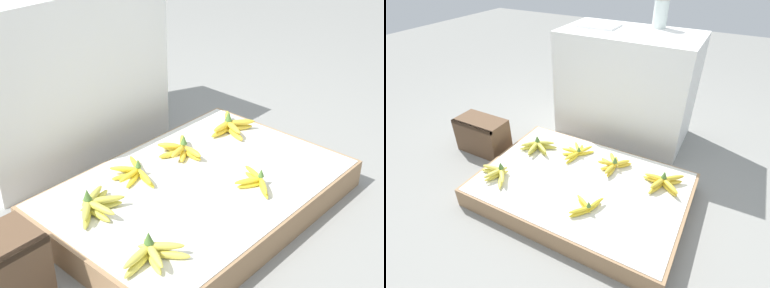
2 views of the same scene
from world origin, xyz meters
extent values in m
plane|color=gray|center=(0.00, 0.00, 0.00)|extent=(10.00, 10.00, 0.00)
cube|color=#997551|center=(0.00, 0.00, 0.06)|extent=(1.28, 0.87, 0.13)
cube|color=silver|center=(0.00, 0.00, 0.13)|extent=(1.24, 0.84, 0.00)
cube|color=white|center=(-0.07, 0.89, 0.42)|extent=(1.02, 0.56, 0.84)
ellipsoid|color=#DBCC4C|center=(-0.54, -0.21, 0.15)|extent=(0.17, 0.06, 0.03)
ellipsoid|color=#DBCC4C|center=(-0.49, -0.23, 0.15)|extent=(0.10, 0.16, 0.03)
ellipsoid|color=#DBCC4C|center=(-0.44, -0.24, 0.15)|extent=(0.12, 0.15, 0.03)
ellipsoid|color=#DBCC4C|center=(-0.53, -0.20, 0.18)|extent=(0.17, 0.05, 0.03)
ellipsoid|color=#DBCC4C|center=(-0.49, -0.23, 0.18)|extent=(0.09, 0.16, 0.03)
ellipsoid|color=#DBCC4C|center=(-0.44, -0.22, 0.18)|extent=(0.13, 0.14, 0.03)
cone|color=#4C7533|center=(-0.47, -0.19, 0.21)|extent=(0.04, 0.04, 0.05)
ellipsoid|color=yellow|center=(0.17, -0.17, 0.14)|extent=(0.05, 0.13, 0.02)
ellipsoid|color=yellow|center=(0.12, -0.19, 0.14)|extent=(0.12, 0.08, 0.02)
ellipsoid|color=yellow|center=(0.12, -0.25, 0.14)|extent=(0.10, 0.11, 0.02)
ellipsoid|color=yellow|center=(0.17, -0.16, 0.17)|extent=(0.06, 0.12, 0.02)
ellipsoid|color=yellow|center=(0.11, -0.18, 0.17)|extent=(0.12, 0.08, 0.02)
ellipsoid|color=yellow|center=(0.12, -0.25, 0.17)|extent=(0.10, 0.11, 0.02)
cone|color=#4C7533|center=(0.16, -0.21, 0.19)|extent=(0.03, 0.03, 0.04)
ellipsoid|color=gold|center=(-0.48, 0.14, 0.15)|extent=(0.14, 0.14, 0.03)
ellipsoid|color=gold|center=(-0.45, 0.13, 0.15)|extent=(0.03, 0.17, 0.03)
ellipsoid|color=gold|center=(-0.41, 0.15, 0.15)|extent=(0.16, 0.11, 0.03)
ellipsoid|color=gold|center=(-0.40, 0.19, 0.15)|extent=(0.17, 0.08, 0.03)
ellipsoid|color=gold|center=(-0.48, 0.15, 0.18)|extent=(0.14, 0.14, 0.03)
ellipsoid|color=gold|center=(-0.44, 0.12, 0.18)|extent=(0.05, 0.17, 0.03)
ellipsoid|color=gold|center=(-0.40, 0.14, 0.18)|extent=(0.16, 0.11, 0.03)
ellipsoid|color=gold|center=(-0.42, 0.19, 0.18)|extent=(0.16, 0.10, 0.03)
cone|color=#4C7533|center=(-0.45, 0.17, 0.21)|extent=(0.03, 0.03, 0.05)
ellipsoid|color=yellow|center=(-0.11, 0.26, 0.14)|extent=(0.10, 0.11, 0.02)
ellipsoid|color=yellow|center=(-0.16, 0.29, 0.14)|extent=(0.06, 0.13, 0.02)
ellipsoid|color=yellow|center=(-0.19, 0.25, 0.14)|extent=(0.13, 0.08, 0.02)
ellipsoid|color=yellow|center=(-0.19, 0.20, 0.14)|extent=(0.13, 0.07, 0.02)
ellipsoid|color=yellow|center=(-0.16, 0.16, 0.14)|extent=(0.05, 0.13, 0.02)
ellipsoid|color=yellow|center=(-0.12, 0.27, 0.17)|extent=(0.08, 0.13, 0.02)
ellipsoid|color=yellow|center=(-0.18, 0.27, 0.17)|extent=(0.10, 0.12, 0.02)
ellipsoid|color=yellow|center=(-0.20, 0.22, 0.17)|extent=(0.13, 0.04, 0.02)
ellipsoid|color=yellow|center=(-0.16, 0.16, 0.17)|extent=(0.07, 0.13, 0.02)
cone|color=#4C7533|center=(-0.14, 0.23, 0.20)|extent=(0.03, 0.03, 0.04)
ellipsoid|color=gold|center=(0.18, 0.26, 0.15)|extent=(0.10, 0.10, 0.03)
ellipsoid|color=gold|center=(0.12, 0.27, 0.15)|extent=(0.06, 0.11, 0.03)
ellipsoid|color=gold|center=(0.07, 0.24, 0.15)|extent=(0.11, 0.07, 0.03)
ellipsoid|color=gold|center=(0.10, 0.19, 0.15)|extent=(0.10, 0.09, 0.03)
ellipsoid|color=gold|center=(0.13, 0.16, 0.15)|extent=(0.03, 0.11, 0.03)
ellipsoid|color=gold|center=(0.17, 0.25, 0.17)|extent=(0.10, 0.10, 0.03)
ellipsoid|color=gold|center=(0.09, 0.27, 0.17)|extent=(0.09, 0.11, 0.03)
ellipsoid|color=gold|center=(0.08, 0.20, 0.17)|extent=(0.11, 0.05, 0.03)
ellipsoid|color=gold|center=(0.12, 0.15, 0.17)|extent=(0.04, 0.11, 0.03)
cone|color=#4C7533|center=(0.13, 0.21, 0.21)|extent=(0.03, 0.03, 0.04)
ellipsoid|color=gold|center=(0.41, 0.21, 0.15)|extent=(0.16, 0.03, 0.03)
ellipsoid|color=gold|center=(0.43, 0.15, 0.15)|extent=(0.08, 0.16, 0.03)
ellipsoid|color=gold|center=(0.49, 0.18, 0.15)|extent=(0.15, 0.12, 0.03)
ellipsoid|color=gold|center=(0.49, 0.23, 0.15)|extent=(0.15, 0.12, 0.03)
ellipsoid|color=gold|center=(0.42, 0.21, 0.18)|extent=(0.16, 0.03, 0.03)
ellipsoid|color=gold|center=(0.44, 0.17, 0.18)|extent=(0.09, 0.16, 0.03)
ellipsoid|color=gold|center=(0.50, 0.17, 0.18)|extent=(0.14, 0.12, 0.03)
ellipsoid|color=gold|center=(0.50, 0.25, 0.18)|extent=(0.14, 0.13, 0.03)
cone|color=#4C7533|center=(0.45, 0.21, 0.22)|extent=(0.04, 0.04, 0.05)
camera|label=1|loc=(-1.44, -1.28, 1.37)|focal=50.00mm
camera|label=2|loc=(0.66, -1.26, 1.37)|focal=28.00mm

